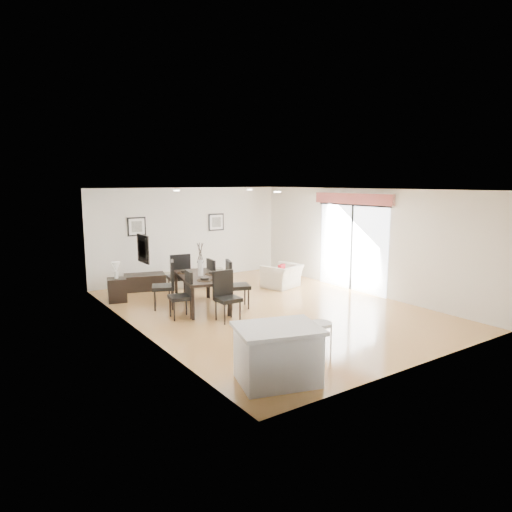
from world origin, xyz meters
TOP-DOWN VIEW (x-y plane):
  - ground at (0.00, 0.00)m, footprint 8.00×8.00m
  - wall_back at (0.00, 4.00)m, footprint 6.00×0.04m
  - wall_front at (0.00, -4.00)m, footprint 6.00×0.04m
  - wall_left at (-3.00, 0.00)m, footprint 0.04×8.00m
  - wall_right at (3.00, 0.00)m, footprint 0.04×8.00m
  - ceiling at (0.00, 0.00)m, footprint 6.00×8.00m
  - sofa at (-0.31, 2.98)m, footprint 1.98×1.35m
  - armchair at (1.57, 1.51)m, footprint 1.17×1.09m
  - courtyard_plant_a at (5.76, -0.71)m, footprint 0.78×0.73m
  - courtyard_plant_b at (5.61, 1.66)m, footprint 0.38×0.38m
  - dining_table at (-1.24, 0.90)m, footprint 1.28×1.97m
  - dining_chair_wnear at (-1.88, 0.43)m, footprint 0.52×0.52m
  - dining_chair_wfar at (-1.88, 1.31)m, footprint 0.65×0.65m
  - dining_chair_enear at (-0.60, 0.48)m, footprint 0.64×0.64m
  - dining_chair_efar at (-0.60, 1.36)m, footprint 0.50×0.50m
  - dining_chair_head at (-1.24, -0.22)m, footprint 0.47×0.47m
  - dining_chair_foot at (-1.26, 2.01)m, footprint 0.58×0.58m
  - vase at (-1.24, 0.90)m, footprint 0.83×1.35m
  - coffee_table at (-1.65, 3.38)m, footprint 1.18×0.88m
  - side_table at (-2.66, 2.54)m, footprint 0.52×0.52m
  - table_lamp at (-2.66, 2.54)m, footprint 0.21×0.21m
  - cushion at (1.48, 1.42)m, footprint 0.31×0.23m
  - kitchen_island at (-2.14, -3.23)m, footprint 1.40×1.22m
  - bar_stool at (-1.32, -3.23)m, footprint 0.34×0.34m
  - framed_print_back_left at (-1.60, 3.97)m, footprint 0.52×0.04m
  - framed_print_back_right at (0.90, 3.97)m, footprint 0.52×0.04m
  - framed_print_left_wall at (-2.97, -0.20)m, footprint 0.04×0.52m
  - sliding_door at (2.96, 0.30)m, footprint 0.12×2.70m
  - courtyard at (6.16, 0.87)m, footprint 6.00×6.00m

SIDE VIEW (x-z plane):
  - ground at x=0.00m, z-range 0.00..0.00m
  - coffee_table at x=-1.65m, z-range 0.00..0.42m
  - sofa at x=-0.31m, z-range 0.00..0.54m
  - side_table at x=-2.66m, z-range 0.00..0.57m
  - courtyard_plant_b at x=5.61m, z-range 0.00..0.62m
  - armchair at x=1.57m, z-range 0.00..0.62m
  - courtyard_plant_a at x=5.76m, z-range 0.00..0.71m
  - kitchen_island at x=-2.14m, z-range 0.01..0.84m
  - cushion at x=1.48m, z-range 0.36..0.66m
  - dining_chair_wnear at x=-1.88m, z-range 0.06..1.06m
  - dining_chair_efar at x=-0.60m, z-range 0.06..1.07m
  - dining_chair_head at x=-1.24m, z-range 0.06..1.10m
  - dining_chair_wfar at x=-1.88m, z-range 0.06..1.17m
  - dining_chair_enear at x=-0.60m, z-range 0.07..1.18m
  - dining_chair_foot at x=-1.26m, z-range 0.07..1.19m
  - bar_stool at x=-1.32m, z-range 0.27..1.01m
  - dining_table at x=-1.24m, z-range 0.30..1.06m
  - table_lamp at x=-2.66m, z-range 0.63..1.03m
  - courtyard at x=6.16m, z-range -0.08..1.92m
  - vase at x=-1.24m, z-range 0.71..1.48m
  - wall_back at x=0.00m, z-range 0.00..2.70m
  - wall_front at x=0.00m, z-range 0.00..2.70m
  - wall_left at x=-3.00m, z-range 0.00..2.70m
  - wall_right at x=3.00m, z-range 0.00..2.70m
  - framed_print_back_left at x=-1.60m, z-range 1.39..1.91m
  - framed_print_back_right at x=0.90m, z-range 1.39..1.91m
  - framed_print_left_wall at x=-2.97m, z-range 1.39..1.91m
  - sliding_door at x=2.96m, z-range 0.38..2.95m
  - ceiling at x=0.00m, z-range 2.69..2.71m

